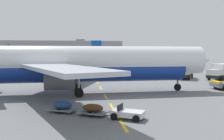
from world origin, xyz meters
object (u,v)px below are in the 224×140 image
object	(u,v)px
catering_truck	(221,71)
fuel_service_truck	(16,71)
airliner_mid_left	(14,59)
airliner_far_center	(128,60)
ground_power_truck	(185,71)
airliner_foreground	(89,63)
baggage_train	(93,109)

from	to	relation	value
catering_truck	fuel_service_truck	size ratio (longest dim) A/B	0.98
airliner_mid_left	airliner_far_center	size ratio (longest dim) A/B	0.92
catering_truck	ground_power_truck	size ratio (longest dim) A/B	1.00
airliner_foreground	catering_truck	bearing A→B (deg)	27.15
catering_truck	airliner_foreground	bearing A→B (deg)	-152.85
airliner_mid_left	fuel_service_truck	distance (m)	47.36
airliner_mid_left	ground_power_truck	xyz separation A→B (m)	(46.34, -48.86, -1.32)
airliner_far_center	fuel_service_truck	world-z (taller)	airliner_far_center
ground_power_truck	airliner_mid_left	bearing A→B (deg)	133.48
ground_power_truck	baggage_train	bearing A→B (deg)	-125.87
fuel_service_truck	baggage_train	xyz separation A→B (m)	(13.97, -31.28, -1.12)
airliner_foreground	fuel_service_truck	xyz separation A→B (m)	(-14.01, 19.38, -2.30)
airliner_foreground	ground_power_truck	size ratio (longest dim) A/B	4.84
airliner_mid_left	airliner_far_center	bearing A→B (deg)	-21.32
fuel_service_truck	airliner_far_center	bearing A→B (deg)	46.08
catering_truck	ground_power_truck	world-z (taller)	same
airliner_foreground	airliner_mid_left	bearing A→B (deg)	111.72
airliner_far_center	catering_truck	xyz separation A→B (m)	(12.16, -35.46, -1.46)
airliner_foreground	airliner_mid_left	xyz separation A→B (m)	(-25.97, 65.19, -0.98)
airliner_far_center	baggage_train	distance (m)	63.00
airliner_foreground	airliner_mid_left	world-z (taller)	airliner_foreground
airliner_foreground	ground_power_truck	distance (m)	26.21
airliner_foreground	ground_power_truck	world-z (taller)	airliner_foreground
airliner_foreground	baggage_train	size ratio (longest dim) A/B	4.24
airliner_far_center	airliner_foreground	bearing A→B (deg)	-106.70
airliner_mid_left	fuel_service_truck	xyz separation A→B (m)	(11.96, -45.81, -1.32)
airliner_far_center	baggage_train	size ratio (longest dim) A/B	3.32
airliner_mid_left	catering_truck	size ratio (longest dim) A/B	3.52
fuel_service_truck	baggage_train	world-z (taller)	fuel_service_truck
airliner_mid_left	airliner_foreground	bearing A→B (deg)	-68.28
fuel_service_truck	ground_power_truck	bearing A→B (deg)	-5.07
airliner_foreground	fuel_service_truck	bearing A→B (deg)	125.87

